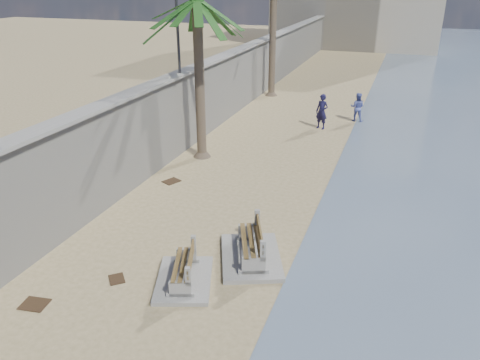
# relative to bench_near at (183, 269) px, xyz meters

# --- Properties ---
(ground_plane) EXTENTS (140.00, 140.00, 0.00)m
(ground_plane) POSITION_rel_bench_near_xyz_m (0.55, -2.65, -0.39)
(ground_plane) COLOR tan
(seawall) EXTENTS (0.45, 70.00, 3.50)m
(seawall) POSITION_rel_bench_near_xyz_m (-4.65, 17.35, 1.36)
(seawall) COLOR gray
(seawall) RESTS_ON ground_plane
(wall_cap) EXTENTS (0.80, 70.00, 0.12)m
(wall_cap) POSITION_rel_bench_near_xyz_m (-4.65, 17.35, 3.16)
(wall_cap) COLOR gray
(wall_cap) RESTS_ON seawall
(bench_near) EXTENTS (2.06, 2.47, 0.88)m
(bench_near) POSITION_rel_bench_near_xyz_m (0.00, 0.00, 0.00)
(bench_near) COLOR gray
(bench_near) RESTS_ON ground_plane
(bench_far) EXTENTS (2.48, 2.90, 1.02)m
(bench_far) POSITION_rel_bench_near_xyz_m (1.36, 1.65, 0.06)
(bench_far) COLOR gray
(bench_far) RESTS_ON ground_plane
(palm_mid) EXTENTS (5.00, 5.00, 7.56)m
(palm_mid) POSITION_rel_bench_near_xyz_m (-3.38, 8.85, 6.19)
(palm_mid) COLOR brown
(palm_mid) RESTS_ON ground_plane
(streetlight) EXTENTS (0.28, 0.28, 5.12)m
(streetlight) POSITION_rel_bench_near_xyz_m (-4.55, 9.35, 6.26)
(streetlight) COLOR #2D2D33
(streetlight) RESTS_ON wall_cap
(person_a) EXTENTS (0.91, 0.76, 2.14)m
(person_a) POSITION_rel_bench_near_xyz_m (0.92, 14.89, 0.68)
(person_a) COLOR #151335
(person_a) RESTS_ON ground_plane
(person_b) EXTENTS (0.86, 0.67, 1.78)m
(person_b) POSITION_rel_bench_near_xyz_m (2.53, 16.97, 0.50)
(person_b) COLOR #535EAD
(person_b) RESTS_ON ground_plane
(debris_b) EXTENTS (0.72, 0.61, 0.03)m
(debris_b) POSITION_rel_bench_near_xyz_m (-3.11, -2.14, -0.37)
(debris_b) COLOR #382616
(debris_b) RESTS_ON ground_plane
(debris_c) EXTENTS (0.72, 0.78, 0.03)m
(debris_c) POSITION_rel_bench_near_xyz_m (-3.40, 5.86, -0.37)
(debris_c) COLOR #382616
(debris_c) RESTS_ON ground_plane
(debris_d) EXTENTS (0.62, 0.63, 0.03)m
(debris_d) POSITION_rel_bench_near_xyz_m (-1.77, -0.53, -0.37)
(debris_d) COLOR #382616
(debris_d) RESTS_ON ground_plane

